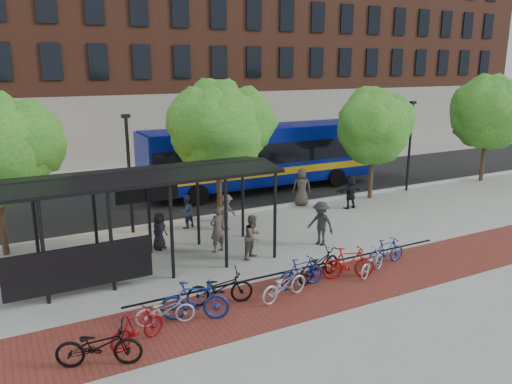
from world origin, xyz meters
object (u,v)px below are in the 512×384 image
tree_d (489,109)px  bus (260,154)px  bike_0 (99,345)px  pedestrian_0 (159,231)px  bike_1 (137,327)px  bike_4 (220,288)px  tree_b (219,126)px  bike_8 (319,265)px  pedestrian_2 (186,211)px  pedestrian_5 (351,192)px  bike_3 (195,301)px  pedestrian_3 (226,212)px  lamp_post_left (129,171)px  bike_10 (372,262)px  bus_shelter (125,188)px  bike_6 (284,284)px  bike_9 (349,263)px  pedestrian_1 (217,229)px  pedestrian_8 (253,237)px  pedestrian_6 (302,187)px  bike_2 (165,310)px  pedestrian_9 (321,223)px  lamp_post_right (410,144)px  bike_7 (301,272)px  tree_c (374,124)px  bike_11 (386,251)px

tree_d → bus: tree_d is taller
bike_0 → pedestrian_0: pedestrian_0 is taller
bike_1 → bike_4: (2.82, 1.07, 0.05)m
tree_b → bike_8: size_ratio=3.15×
tree_d → bike_0: (-25.35, -9.29, -3.93)m
pedestrian_2 → pedestrian_5: pedestrian_5 is taller
bike_3 → pedestrian_3: bearing=-6.3°
lamp_post_left → bike_10: size_ratio=3.07×
bike_0 → bike_10: size_ratio=1.24×
bike_4 → bike_10: size_ratio=1.22×
bus_shelter → bike_6: size_ratio=5.78×
bike_9 → pedestrian_1: pedestrian_1 is taller
bus_shelter → pedestrian_8: bus_shelter is taller
pedestrian_0 → pedestrian_6: (8.44, 2.73, 0.22)m
bike_9 → pedestrian_6: 9.20m
bus_shelter → bike_9: size_ratio=5.72×
bike_1 → pedestrian_0: 7.01m
bus_shelter → bike_10: size_ratio=6.35×
pedestrian_0 → pedestrian_2: (1.87, 2.04, 0.00)m
bike_2 → pedestrian_0: 6.09m
lamp_post_left → bike_1: size_ratio=3.16×
bike_8 → pedestrian_6: (4.53, 8.07, 0.44)m
pedestrian_9 → pedestrian_0: bearing=-135.5°
bike_1 → pedestrian_3: pedestrian_3 is taller
lamp_post_right → pedestrian_6: bearing=178.4°
bike_8 → pedestrian_9: bearing=-53.2°
bus_shelter → bike_8: (5.47, -3.79, -2.46)m
tree_b → pedestrian_3: bearing=-104.5°
bus → bike_7: (-5.04, -12.24, -1.62)m
tree_b → bike_7: bearing=-94.5°
tree_d → bike_0: tree_d is taller
bike_0 → bike_2: 2.34m
tree_c → bus: 6.63m
bike_4 → pedestrian_5: bearing=-43.9°
bike_1 → tree_c: bearing=-79.8°
pedestrian_0 → pedestrian_6: bearing=-16.8°
bus → pedestrian_2: 7.89m
bike_11 → bike_0: bearing=99.7°
pedestrian_8 → bike_1: bearing=-176.2°
pedestrian_1 → bike_2: bearing=37.4°
pedestrian_0 → pedestrian_2: size_ratio=1.00×
bike_2 → bike_6: bearing=-82.2°
lamp_post_right → bike_10: (-9.78, -8.38, -2.31)m
pedestrian_0 → pedestrian_2: bearing=12.8°
bike_0 → pedestrian_6: bearing=-29.9°
bike_6 → tree_b: bearing=-24.0°
pedestrian_2 → bike_6: bearing=71.7°
bus_shelter → bus: size_ratio=0.77×
bus_shelter → pedestrian_9: (7.47, -1.02, -2.09)m
bike_9 → bike_11: bearing=-60.5°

